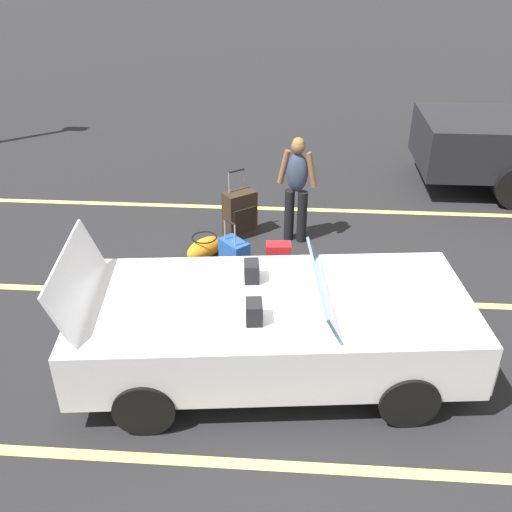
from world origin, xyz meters
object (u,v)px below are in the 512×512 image
(suitcase_medium_bright, at_px, (235,261))
(suitcase_small_carryon, at_px, (278,260))
(duffel_bag, at_px, (205,248))
(traveler_person, at_px, (297,184))
(convertible_car, at_px, (291,325))
(suitcase_large_black, at_px, (240,214))

(suitcase_medium_bright, height_order, suitcase_small_carryon, suitcase_medium_bright)
(duffel_bag, distance_m, traveler_person, 1.65)
(convertible_car, bearing_deg, traveler_person, 83.25)
(suitcase_medium_bright, bearing_deg, convertible_car, -109.05)
(suitcase_medium_bright, bearing_deg, duffel_bag, 87.06)
(suitcase_large_black, distance_m, suitcase_small_carryon, 1.30)
(suitcase_small_carryon, relative_size, duffel_bag, 0.73)
(convertible_car, xyz_separation_m, traveler_person, (0.03, 2.98, 0.34))
(suitcase_large_black, distance_m, duffel_bag, 0.87)
(duffel_bag, bearing_deg, convertible_car, -61.25)
(suitcase_small_carryon, bearing_deg, suitcase_large_black, 25.17)
(suitcase_medium_bright, relative_size, traveler_person, 0.57)
(suitcase_large_black, height_order, traveler_person, traveler_person)
(suitcase_medium_bright, distance_m, traveler_person, 1.60)
(suitcase_large_black, distance_m, traveler_person, 1.03)
(suitcase_medium_bright, height_order, duffel_bag, suitcase_medium_bright)
(convertible_car, distance_m, suitcase_small_carryon, 1.97)
(suitcase_large_black, bearing_deg, traveler_person, 47.64)
(traveler_person, bearing_deg, suitcase_large_black, -83.02)
(convertible_car, bearing_deg, suitcase_large_black, 99.05)
(suitcase_large_black, xyz_separation_m, duffel_bag, (-0.45, -0.71, -0.21))
(suitcase_large_black, distance_m, suitcase_medium_bright, 1.31)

